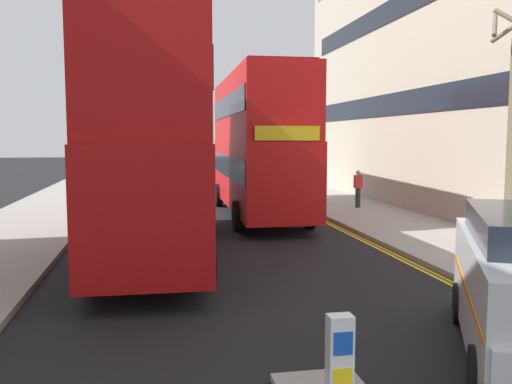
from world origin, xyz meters
The scene contains 9 objects.
sidewalk_right centered at (6.50, 16.00, 0.07)m, with size 4.00×80.00×0.14m, color #9E9991.
sidewalk_left centered at (-6.50, 16.00, 0.07)m, with size 4.00×80.00×0.14m, color #9E9991.
kerb_line_outer centered at (4.40, 14.00, 0.00)m, with size 0.10×56.00×0.01m, color yellow.
kerb_line_inner centered at (4.24, 14.00, 0.00)m, with size 0.10×56.00×0.01m, color yellow.
keep_left_bollard centered at (0.00, 3.27, 0.61)m, with size 0.36×0.28×1.11m.
double_decker_bus_away centered at (-2.06, 12.53, 3.03)m, with size 2.99×10.86×5.64m.
double_decker_bus_oncoming centered at (2.07, 19.04, 3.03)m, with size 2.96×10.85×5.64m.
pedestrian_far centered at (6.65, 19.84, 0.99)m, with size 0.34×0.22×1.62m.
street_tree_near centered at (6.36, 37.95, 2.99)m, with size 1.71×1.71×5.77m.
Camera 1 is at (-1.97, -2.22, 3.15)m, focal length 37.87 mm.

